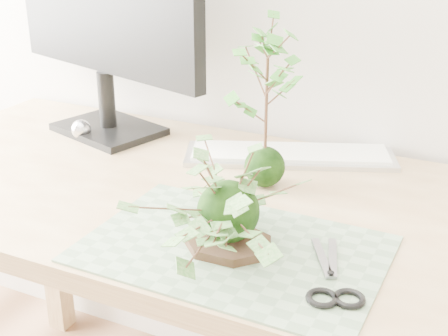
{
  "coord_description": "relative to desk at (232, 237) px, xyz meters",
  "views": [
    {
      "loc": [
        0.43,
        0.25,
        1.26
      ],
      "look_at": [
        0.0,
        1.14,
        0.84
      ],
      "focal_mm": 50.0,
      "sensor_mm": 36.0,
      "label": 1
    }
  ],
  "objects": [
    {
      "name": "stone_dish",
      "position": [
        0.08,
        -0.18,
        0.1
      ],
      "size": [
        0.16,
        0.16,
        0.01
      ],
      "primitive_type": "cylinder",
      "rotation": [
        0.0,
        0.0,
        0.03
      ],
      "color": "black",
      "rests_on": "cutting_mat"
    },
    {
      "name": "keyboard",
      "position": [
        0.03,
        0.23,
        0.1
      ],
      "size": [
        0.48,
        0.3,
        0.02
      ],
      "rotation": [
        0.0,
        0.0,
        0.38
      ],
      "color": "#B8B8B8",
      "rests_on": "desk"
    },
    {
      "name": "desk",
      "position": [
        0.0,
        0.0,
        0.0
      ],
      "size": [
        1.6,
        0.7,
        0.74
      ],
      "color": "tan",
      "rests_on": "ground_plane"
    },
    {
      "name": "cutting_mat",
      "position": [
        0.08,
        -0.18,
        0.09
      ],
      "size": [
        0.49,
        0.33,
        0.0
      ],
      "primitive_type": "cube",
      "rotation": [
        0.0,
        0.0,
        -0.01
      ],
      "color": "#5B7757",
      "rests_on": "desk"
    },
    {
      "name": "foil_ball",
      "position": [
        -0.46,
        0.13,
        0.11
      ],
      "size": [
        0.05,
        0.05,
        0.05
      ],
      "primitive_type": "sphere",
      "color": "silver",
      "rests_on": "desk"
    },
    {
      "name": "ivy_kokedama",
      "position": [
        0.08,
        -0.18,
        0.21
      ],
      "size": [
        0.33,
        0.33,
        0.2
      ],
      "rotation": [
        0.0,
        0.0,
        -0.2
      ],
      "color": "black",
      "rests_on": "stone_dish"
    },
    {
      "name": "maple_kokedama",
      "position": [
        0.03,
        0.08,
        0.33
      ],
      "size": [
        0.23,
        0.23,
        0.34
      ],
      "rotation": [
        0.0,
        0.0,
        0.34
      ],
      "color": "black",
      "rests_on": "desk"
    },
    {
      "name": "scissors",
      "position": [
        0.26,
        -0.23,
        0.1
      ],
      "size": [
        0.1,
        0.2,
        0.01
      ],
      "rotation": [
        0.0,
        0.0,
        0.4
      ],
      "color": "gray",
      "rests_on": "cutting_mat"
    },
    {
      "name": "monitor",
      "position": [
        -0.43,
        0.21,
        0.4
      ],
      "size": [
        0.6,
        0.25,
        0.55
      ],
      "rotation": [
        0.0,
        0.0,
        -0.3
      ],
      "color": "black",
      "rests_on": "desk"
    }
  ]
}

